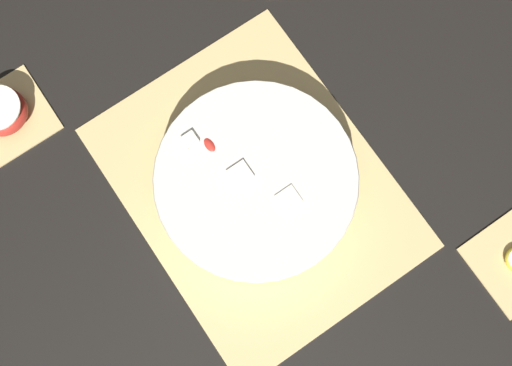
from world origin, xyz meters
name	(u,v)px	position (x,y,z in m)	size (l,w,h in m)	color
ground_plane	(256,187)	(0.00, 0.00, 0.00)	(6.00, 6.00, 0.00)	black
bamboo_mat_center	(256,187)	(0.00, 0.00, 0.00)	(0.47, 0.36, 0.01)	#D6B775
coaster_mat_near_left	(8,117)	(-0.31, -0.26, 0.00)	(0.13, 0.13, 0.01)	#D6B775
fruit_salad_bowl	(256,181)	(0.00, 0.00, 0.04)	(0.30, 0.30, 0.07)	silver
apple_half	(2,112)	(-0.31, -0.26, 0.03)	(0.08, 0.08, 0.04)	#B72D23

